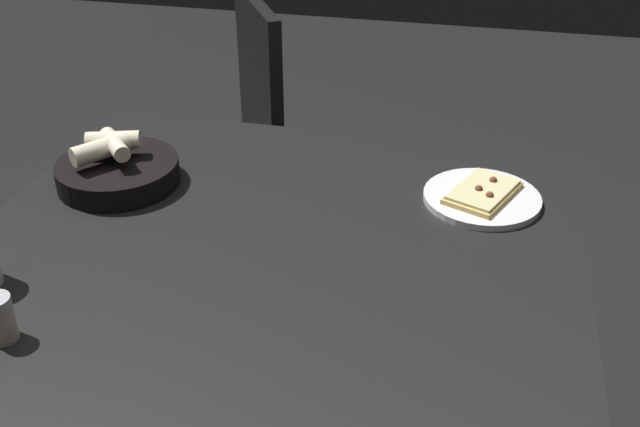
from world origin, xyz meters
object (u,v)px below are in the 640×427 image
bread_basket (118,169)px  pepper_shaker (0,321)px  chair_near (226,143)px  dining_table (269,276)px  pizza_plate (482,196)px

bread_basket → pepper_shaker: size_ratio=3.29×
chair_near → pepper_shaker: bearing=-176.9°
dining_table → pizza_plate: pizza_plate is taller
dining_table → pepper_shaker: 0.47m
pizza_plate → bread_basket: (-0.10, 0.75, 0.02)m
pepper_shaker → bread_basket: bearing=6.2°
pizza_plate → pepper_shaker: size_ratio=3.06×
pizza_plate → chair_near: chair_near is taller
pizza_plate → chair_near: bearing=53.4°
bread_basket → pepper_shaker: bread_basket is taller
bread_basket → dining_table: bearing=-114.6°
pizza_plate → pepper_shaker: 0.91m
pepper_shaker → chair_near: size_ratio=0.08×
dining_table → pepper_shaker: pepper_shaker is taller
dining_table → bread_basket: 0.43m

